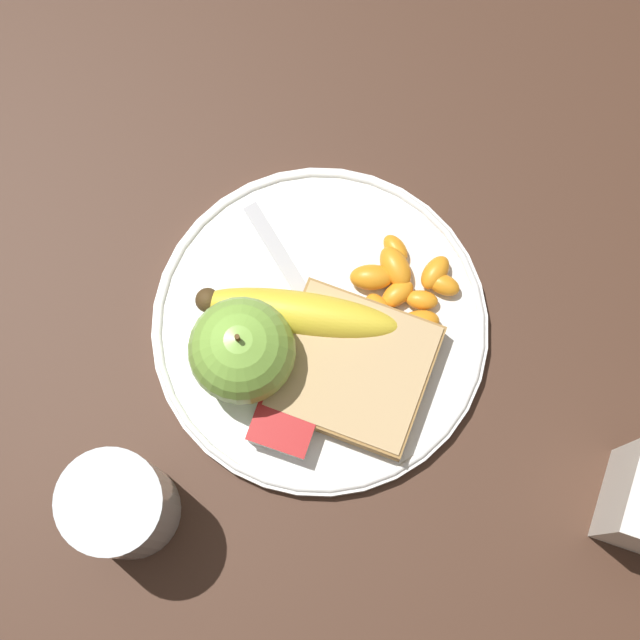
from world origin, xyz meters
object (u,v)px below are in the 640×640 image
fork (316,316)px  jam_packet (280,426)px  juice_glass (122,506)px  apple (242,351)px  banana (297,313)px  bread_slice (353,369)px  plate (320,327)px

fork → jam_packet: bearing=-47.8°
fork → juice_glass: bearing=-73.8°
apple → fork: bearing=52.2°
banana → bread_slice: bearing=-25.6°
plate → apple: bearing=-135.1°
fork → plate: bearing=-10.2°
juice_glass → fork: bearing=65.8°
apple → banana: (0.03, 0.05, -0.02)m
banana → fork: size_ratio=1.08×
bread_slice → jam_packet: 0.07m
plate → banana: 0.03m
plate → bread_slice: size_ratio=2.28×
juice_glass → bread_slice: juice_glass is taller
juice_glass → fork: juice_glass is taller
banana → bread_slice: (0.05, -0.03, -0.01)m
plate → apple: size_ratio=2.95×
fork → bread_slice: bearing=2.1°
juice_glass → banana: juice_glass is taller
jam_packet → apple: bearing=137.0°
juice_glass → apple: size_ratio=1.12×
plate → juice_glass: juice_glass is taller
jam_packet → plate: bearing=88.4°
fork → banana: bearing=-114.8°
juice_glass → bread_slice: 0.20m
plate → juice_glass: bearing=-116.4°
apple → banana: size_ratio=0.56×
juice_glass → jam_packet: (0.09, 0.09, -0.02)m
apple → jam_packet: 0.06m
plate → bread_slice: (0.04, -0.03, 0.02)m
apple → fork: size_ratio=0.60×
plate → bread_slice: bearing=-36.0°
juice_glass → plate: bearing=63.6°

